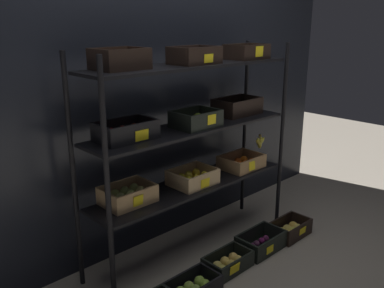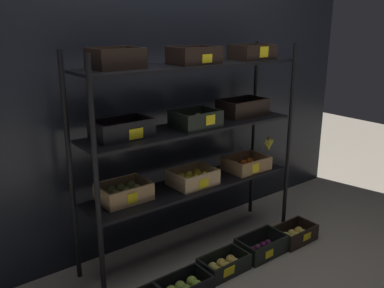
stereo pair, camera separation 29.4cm
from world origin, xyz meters
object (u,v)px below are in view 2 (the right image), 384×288
object	(u,v)px
display_rack	(191,128)
crate_ground_rightmost_apple_gold	(295,235)
crate_ground_plum	(261,248)
crate_ground_apple_gold	(224,265)

from	to	relation	value
display_rack	crate_ground_rightmost_apple_gold	xyz separation A→B (m)	(0.74, -0.40, -0.92)
crate_ground_plum	crate_ground_apple_gold	bearing A→B (deg)	-179.72
display_rack	crate_ground_rightmost_apple_gold	size ratio (longest dim) A/B	5.26
crate_ground_plum	crate_ground_rightmost_apple_gold	bearing A→B (deg)	-4.86
crate_ground_apple_gold	crate_ground_plum	size ratio (longest dim) A/B	0.94
crate_ground_apple_gold	crate_ground_rightmost_apple_gold	size ratio (longest dim) A/B	1.03
crate_ground_apple_gold	crate_ground_rightmost_apple_gold	distance (m)	0.73
crate_ground_plum	display_rack	bearing A→B (deg)	136.03
crate_ground_plum	crate_ground_rightmost_apple_gold	world-z (taller)	crate_ground_plum
crate_ground_plum	crate_ground_rightmost_apple_gold	size ratio (longest dim) A/B	1.10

